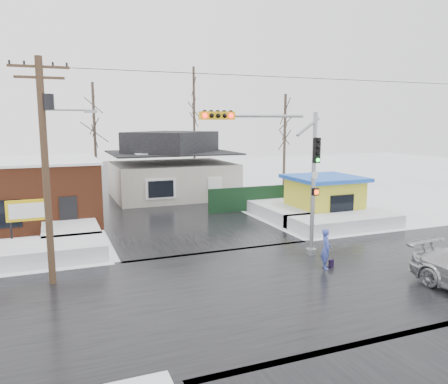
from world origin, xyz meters
name	(u,v)px	position (x,y,z in m)	size (l,w,h in m)	color
ground	(267,286)	(0.00, 0.00, 0.00)	(120.00, 120.00, 0.00)	white
road_ns	(267,286)	(0.00, 0.00, 0.01)	(10.00, 120.00, 0.02)	black
road_ew	(267,286)	(0.00, 0.00, 0.01)	(120.00, 10.00, 0.02)	black
snowbank_nw	(29,253)	(-9.00, 7.00, 0.40)	(7.00, 3.00, 0.80)	white
snowbank_ne	(344,221)	(9.00, 7.00, 0.40)	(7.00, 3.00, 0.80)	white
snowbank_nside_w	(69,226)	(-7.00, 12.00, 0.40)	(3.00, 8.00, 0.80)	white
snowbank_nside_e	(277,209)	(7.00, 12.00, 0.40)	(3.00, 8.00, 0.80)	white
traffic_signal	(286,165)	(2.43, 2.97, 4.54)	(6.05, 0.68, 7.00)	gray
utility_pole	(47,159)	(-7.93, 3.50, 5.11)	(3.15, 0.44, 9.00)	#382619
marquee_sign	(29,212)	(-9.00, 9.49, 1.92)	(2.20, 0.21, 2.55)	black
house	(172,167)	(2.00, 22.00, 2.62)	(10.40, 8.40, 5.76)	beige
kiosk	(324,197)	(9.50, 9.99, 1.46)	(4.60, 4.60, 2.88)	gold
fence	(259,198)	(6.50, 14.00, 0.90)	(8.00, 0.12, 1.80)	black
tree_far_left	(93,106)	(-4.00, 26.00, 7.95)	(3.00, 3.00, 10.00)	#332821
tree_far_mid	(194,92)	(6.00, 28.00, 9.54)	(3.00, 3.00, 12.00)	#332821
tree_far_right	(285,115)	(12.00, 20.00, 7.16)	(3.00, 3.00, 9.00)	#332821
pedestrian	(326,249)	(3.44, 0.97, 0.91)	(0.66, 0.44, 1.82)	#3E4FB0
shopping_bag	(331,264)	(3.76, 0.98, 0.17)	(0.28, 0.12, 0.35)	black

